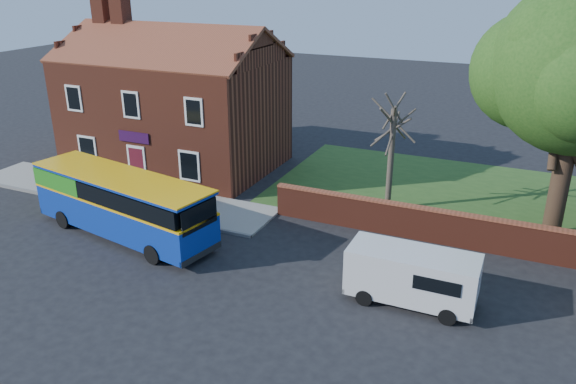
% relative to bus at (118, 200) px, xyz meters
% --- Properties ---
extents(ground, '(120.00, 120.00, 0.00)m').
position_rel_bus_xyz_m(ground, '(3.71, -1.98, -1.66)').
color(ground, black).
rests_on(ground, ground).
extents(pavement, '(18.00, 3.50, 0.12)m').
position_rel_bus_xyz_m(pavement, '(-3.29, 3.77, -1.60)').
color(pavement, gray).
rests_on(pavement, ground).
extents(kerb, '(18.00, 0.15, 0.14)m').
position_rel_bus_xyz_m(kerb, '(-3.29, 2.02, -1.59)').
color(kerb, slate).
rests_on(kerb, ground).
extents(grass_strip, '(26.00, 12.00, 0.04)m').
position_rel_bus_xyz_m(grass_strip, '(16.71, 11.02, -1.64)').
color(grass_strip, '#426B28').
rests_on(grass_strip, ground).
extents(shop_building, '(12.30, 8.13, 10.50)m').
position_rel_bus_xyz_m(shop_building, '(-3.31, 9.52, 1.75)').
color(shop_building, maroon).
rests_on(shop_building, ground).
extents(boundary_wall, '(22.00, 0.38, 1.60)m').
position_rel_bus_xyz_m(boundary_wall, '(16.71, 5.02, -0.85)').
color(boundary_wall, maroon).
rests_on(boundary_wall, ground).
extents(bus, '(9.86, 4.17, 2.92)m').
position_rel_bus_xyz_m(bus, '(0.00, 0.00, 0.00)').
color(bus, '#0E319C').
rests_on(bus, ground).
extents(van_near, '(4.65, 1.96, 2.04)m').
position_rel_bus_xyz_m(van_near, '(13.52, -0.28, -0.52)').
color(van_near, silver).
rests_on(van_near, ground).
extents(bare_tree, '(2.14, 2.54, 5.70)m').
position_rel_bus_xyz_m(bare_tree, '(10.54, 7.81, 1.26)').
color(bare_tree, '#4C4238').
rests_on(bare_tree, ground).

